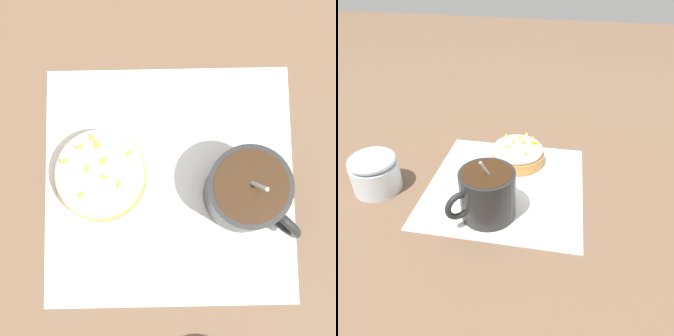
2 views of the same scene
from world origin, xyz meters
The scene contains 5 objects.
ground_plane centered at (0.00, 0.00, 0.00)m, with size 3.00×3.00×0.00m, color brown.
paper_napkin centered at (0.00, 0.00, 0.00)m, with size 0.28×0.27×0.00m.
coffee_cup centered at (-0.08, 0.01, 0.04)m, with size 0.10×0.09×0.10m.
frosted_pastry centered at (0.07, -0.01, 0.02)m, with size 0.10×0.10×0.05m.
sugar_bowl centered at (-0.05, 0.21, 0.03)m, with size 0.08×0.08×0.07m.
Camera 2 is at (-0.43, -0.10, 0.34)m, focal length 35.00 mm.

